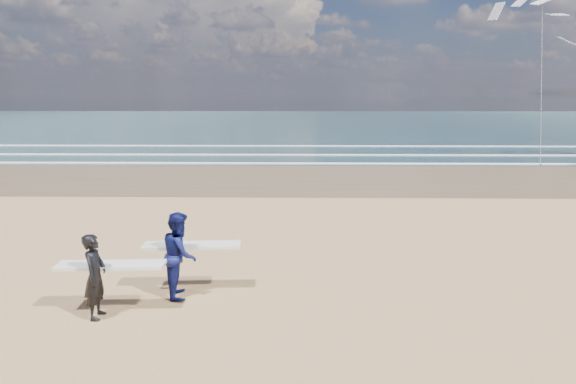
{
  "coord_description": "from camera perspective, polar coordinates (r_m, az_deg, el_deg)",
  "views": [
    {
      "loc": [
        2.4,
        -9.92,
        4.48
      ],
      "look_at": [
        2.08,
        6.0,
        1.41
      ],
      "focal_mm": 32.0,
      "sensor_mm": 36.0,
      "label": 1
    }
  ],
  "objects": [
    {
      "name": "kite_1",
      "position": [
        38.49,
        26.37,
        12.97
      ],
      "size": [
        6.13,
        4.77,
        11.75
      ],
      "color": "slate",
      "rests_on": "ground"
    },
    {
      "name": "ocean",
      "position": [
        83.91,
        13.36,
        7.56
      ],
      "size": [
        220.0,
        100.0,
        0.02
      ],
      "primitive_type": "cube",
      "color": "#1B343C",
      "rests_on": "ground"
    },
    {
      "name": "surfer_near",
      "position": [
        11.13,
        -20.41,
        -8.6
      ],
      "size": [
        2.23,
        1.0,
        1.75
      ],
      "color": "black",
      "rests_on": "ground"
    },
    {
      "name": "foam_breakers",
      "position": [
        42.13,
        25.88,
        3.78
      ],
      "size": [
        220.0,
        11.7,
        0.05
      ],
      "color": "white",
      "rests_on": "ground"
    },
    {
      "name": "surfer_far",
      "position": [
        11.73,
        -11.84,
        -6.74
      ],
      "size": [
        2.23,
        1.21,
        1.92
      ],
      "color": "#0D1249",
      "rests_on": "ground"
    }
  ]
}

